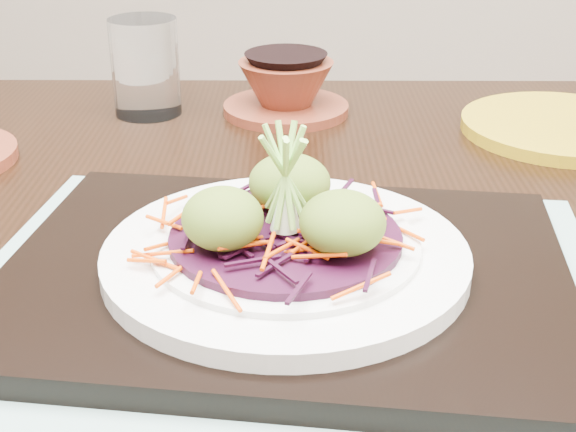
# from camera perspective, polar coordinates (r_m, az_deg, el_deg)

# --- Properties ---
(dining_table) EXTENTS (1.32, 0.93, 0.79)m
(dining_table) POSITION_cam_1_polar(r_m,az_deg,el_deg) (0.67, -0.72, -9.20)
(dining_table) COLOR black
(dining_table) RESTS_ON ground
(placemat) EXTENTS (0.44, 0.35, 0.00)m
(placemat) POSITION_cam_1_polar(r_m,az_deg,el_deg) (0.54, -0.17, -5.18)
(placemat) COLOR #789C95
(placemat) RESTS_ON dining_table
(serving_tray) EXTENTS (0.38, 0.29, 0.02)m
(serving_tray) POSITION_cam_1_polar(r_m,az_deg,el_deg) (0.53, -0.17, -4.24)
(serving_tray) COLOR black
(serving_tray) RESTS_ON placemat
(white_plate) EXTENTS (0.24, 0.24, 0.02)m
(white_plate) POSITION_cam_1_polar(r_m,az_deg,el_deg) (0.52, -0.17, -2.70)
(white_plate) COLOR white
(white_plate) RESTS_ON serving_tray
(cabbage_bed) EXTENTS (0.15, 0.15, 0.01)m
(cabbage_bed) POSITION_cam_1_polar(r_m,az_deg,el_deg) (0.52, -0.18, -1.52)
(cabbage_bed) COLOR black
(cabbage_bed) RESTS_ON white_plate
(carrot_julienne) EXTENTS (0.18, 0.18, 0.01)m
(carrot_julienne) POSITION_cam_1_polar(r_m,az_deg,el_deg) (0.52, -0.18, -0.79)
(carrot_julienne) COLOR #DE4503
(carrot_julienne) RESTS_ON cabbage_bed
(guacamole_scoops) EXTENTS (0.13, 0.12, 0.04)m
(guacamole_scoops) POSITION_cam_1_polar(r_m,az_deg,el_deg) (0.51, -0.18, 0.59)
(guacamole_scoops) COLOR #5C7122
(guacamole_scoops) RESTS_ON cabbage_bed
(scallion_garnish) EXTENTS (0.06, 0.06, 0.08)m
(scallion_garnish) POSITION_cam_1_polar(r_m,az_deg,el_deg) (0.50, -0.18, 2.51)
(scallion_garnish) COLOR #91D254
(scallion_garnish) RESTS_ON cabbage_bed
(water_glass) EXTENTS (0.08, 0.08, 0.10)m
(water_glass) POSITION_cam_1_polar(r_m,az_deg,el_deg) (0.88, -10.10, 10.39)
(water_glass) COLOR white
(water_glass) RESTS_ON dining_table
(terracotta_bowl_set) EXTENTS (0.17, 0.17, 0.06)m
(terracotta_bowl_set) POSITION_cam_1_polar(r_m,az_deg,el_deg) (0.88, -0.15, 8.93)
(terracotta_bowl_set) COLOR maroon
(terracotta_bowl_set) RESTS_ON dining_table
(yellow_plate) EXTENTS (0.23, 0.23, 0.01)m
(yellow_plate) POSITION_cam_1_polar(r_m,az_deg,el_deg) (0.87, 19.01, 6.03)
(yellow_plate) COLOR #A88812
(yellow_plate) RESTS_ON dining_table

